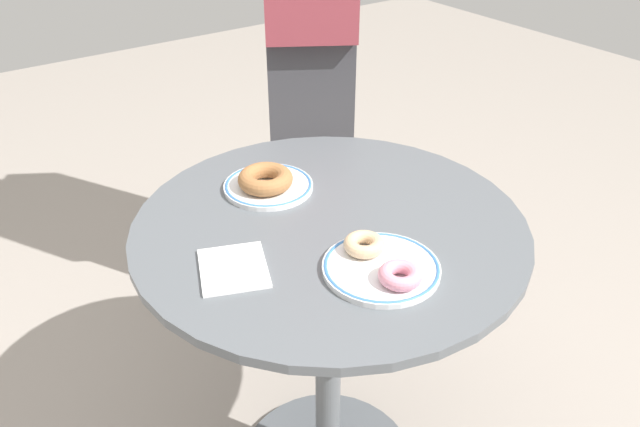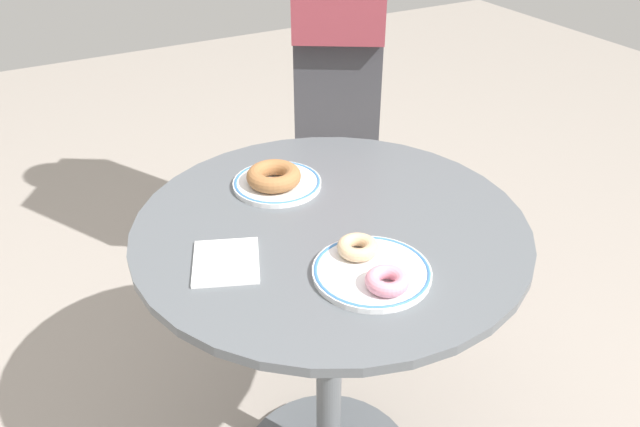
# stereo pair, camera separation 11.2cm
# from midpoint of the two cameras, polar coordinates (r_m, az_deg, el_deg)

# --- Properties ---
(cafe_table) EXTENTS (0.73, 0.73, 0.73)m
(cafe_table) POSITION_cam_midpoint_polar(r_m,az_deg,el_deg) (1.30, 3.38, -10.23)
(cafe_table) COLOR #565B60
(cafe_table) RESTS_ON ground
(plate_left) EXTENTS (0.18, 0.18, 0.01)m
(plate_left) POSITION_cam_midpoint_polar(r_m,az_deg,el_deg) (1.26, -1.40, 2.73)
(plate_left) COLOR white
(plate_left) RESTS_ON cafe_table
(plate_right) EXTENTS (0.19, 0.19, 0.01)m
(plate_right) POSITION_cam_midpoint_polar(r_m,az_deg,el_deg) (1.02, 7.90, -5.40)
(plate_right) COLOR white
(plate_right) RESTS_ON cafe_table
(donut_cinnamon) EXTENTS (0.14, 0.14, 0.03)m
(donut_cinnamon) POSITION_cam_midpoint_polar(r_m,az_deg,el_deg) (1.24, -1.68, 3.37)
(donut_cinnamon) COLOR #A36B3D
(donut_cinnamon) RESTS_ON plate_left
(donut_pink_frosted) EXTENTS (0.09, 0.09, 0.02)m
(donut_pink_frosted) POSITION_cam_midpoint_polar(r_m,az_deg,el_deg) (0.98, 9.44, -6.20)
(donut_pink_frosted) COLOR pink
(donut_pink_frosted) RESTS_ON plate_right
(donut_glazed) EXTENTS (0.09, 0.09, 0.02)m
(donut_glazed) POSITION_cam_midpoint_polar(r_m,az_deg,el_deg) (1.04, 6.53, -3.18)
(donut_glazed) COLOR #E0B789
(donut_glazed) RESTS_ON plate_right
(paper_napkin) EXTENTS (0.16, 0.15, 0.01)m
(paper_napkin) POSITION_cam_midpoint_polar(r_m,az_deg,el_deg) (1.04, -5.56, -4.52)
(paper_napkin) COLOR white
(paper_napkin) RESTS_ON cafe_table
(person_figure) EXTENTS (0.48, 0.41, 1.69)m
(person_figure) POSITION_cam_midpoint_polar(r_m,az_deg,el_deg) (1.75, 3.66, 14.80)
(person_figure) COLOR #3D3D42
(person_figure) RESTS_ON ground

